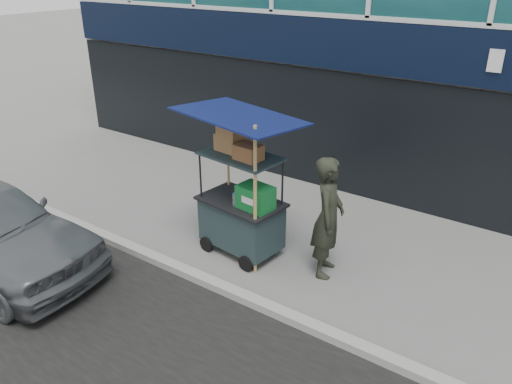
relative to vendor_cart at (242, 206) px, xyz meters
The scene contains 4 objects.
ground 1.29m from the vendor_cart, 57.82° to the right, with size 80.00×80.00×0.00m, color slate.
curb 1.40m from the vendor_cart, 63.08° to the right, with size 80.00×0.18×0.12m, color #98978F.
vendor_cart is the anchor object (origin of this frame).
vendor_man 1.40m from the vendor_cart, 10.54° to the left, with size 0.68×0.45×1.86m, color black.
Camera 1 is at (3.64, -4.75, 4.32)m, focal length 35.00 mm.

